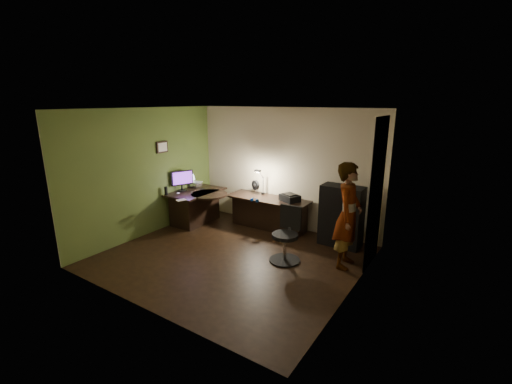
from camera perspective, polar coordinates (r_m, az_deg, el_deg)
The scene contains 27 objects.
floor at distance 6.56m, azimuth -4.01°, elevation -10.73°, with size 4.50×4.00×0.01m, color black.
ceiling at distance 5.90m, azimuth -4.50°, elevation 13.68°, with size 4.50×4.00×0.01m, color silver.
wall_back at distance 7.74m, azimuth 4.82°, elevation 3.89°, with size 4.50×0.01×2.70m, color tan.
wall_front at distance 4.73m, azimuth -19.18°, elevation -4.23°, with size 4.50×0.01×2.70m, color tan.
wall_left at distance 7.64m, azimuth -17.82°, elevation 3.07°, with size 0.01×4.00×2.70m, color tan.
wall_right at distance 5.09m, azimuth 16.40°, elevation -2.63°, with size 0.01×4.00×2.70m, color tan.
green_wall_overlay at distance 7.63m, azimuth -17.75°, elevation 3.06°, with size 0.00×4.00×2.70m, color #4A6026.
arched_doorway at distance 6.18m, azimuth 19.41°, elevation -0.28°, with size 0.01×0.90×2.60m, color black.
french_door at distance 4.70m, azimuth 13.89°, elevation -7.83°, with size 0.02×0.92×2.10m, color white.
framed_picture at distance 7.82m, azimuth -15.40°, elevation 7.24°, with size 0.04×0.30×0.25m, color black.
desk_left at distance 8.25m, azimuth -9.89°, elevation -2.46°, with size 0.83×1.35×0.78m, color black.
desk_right at distance 7.78m, azimuth 1.92°, elevation -3.55°, with size 1.92×0.67×0.72m, color black.
cabinet at distance 7.02m, azimuth 14.03°, elevation -3.91°, with size 0.82×0.41×1.23m, color black.
laptop_stand at distance 8.52m, azimuth -10.08°, elevation 1.27°, with size 0.25×0.21×0.10m, color silver.
laptop at distance 8.46m, azimuth -9.93°, elevation 2.22°, with size 0.28×0.26×0.19m, color silver.
monitor at distance 8.15m, azimuth -12.28°, elevation 1.41°, with size 0.11×0.53×0.35m, color black.
mouse at distance 7.92m, azimuth -12.90°, elevation -0.20°, with size 0.06×0.09×0.03m, color silver.
phone at distance 8.24m, azimuth -8.92°, elevation 0.50°, with size 0.07×0.13×0.01m, color black.
pen at distance 8.04m, azimuth -12.57°, elevation -0.04°, with size 0.01×0.14×0.01m, color black.
speaker at distance 7.89m, azimuth -14.76°, elevation 0.20°, with size 0.07×0.07×0.19m, color black.
notepad at distance 7.41m, azimuth -12.36°, elevation -1.31°, with size 0.14×0.20×0.01m, color silver.
desk_fan at distance 7.92m, azimuth -0.04°, elevation 0.74°, with size 0.23×0.12×0.35m, color black.
headphones at distance 7.43m, azimuth -0.26°, elevation -1.31°, with size 0.18×0.07×0.08m, color navy.
printer at distance 7.44m, azimuth 5.64°, elevation -0.98°, with size 0.40×0.31×0.18m, color black.
desk_lamp at distance 7.88m, azimuth 1.21°, elevation 1.87°, with size 0.16×0.31×0.68m, color black.
office_chair at distance 6.19m, azimuth 4.88°, elevation -7.22°, with size 0.56×0.56×1.00m, color black.
person at distance 6.08m, azimuth 15.09°, elevation -3.83°, with size 0.66×0.44×1.86m, color #D8A88C.
Camera 1 is at (3.60, -4.68, 2.85)m, focal length 24.00 mm.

